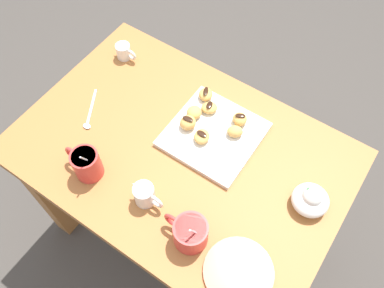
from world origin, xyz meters
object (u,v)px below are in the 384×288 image
(coffee_mug_red_left, at_px, (190,232))
(cream_pitcher_white, at_px, (145,194))
(beignet_4, at_px, (202,137))
(beignet_3, at_px, (240,119))
(ice_cream_bowl, at_px, (311,199))
(beignet_1, at_px, (188,123))
(beignet_2, at_px, (206,94))
(dining_table, at_px, (182,172))
(beignet_6, at_px, (235,132))
(chocolate_sauce_pitcher, at_px, (124,51))
(beignet_5, at_px, (194,112))
(beignet_0, at_px, (209,108))
(saucer_coral_left, at_px, (238,272))
(pastry_plate_square, at_px, (214,134))
(coffee_mug_red_right, at_px, (86,163))

(coffee_mug_red_left, xyz_separation_m, cream_pitcher_white, (0.17, -0.02, -0.01))
(beignet_4, bearing_deg, beignet_3, -117.91)
(ice_cream_bowl, bearing_deg, coffee_mug_red_left, 50.64)
(beignet_1, height_order, beignet_3, beignet_1)
(beignet_2, relative_size, beignet_3, 1.08)
(beignet_1, distance_m, beignet_2, 0.13)
(dining_table, xyz_separation_m, beignet_6, (-0.11, -0.14, 0.17))
(chocolate_sauce_pitcher, xyz_separation_m, beignet_1, (-0.37, 0.13, 0.00))
(dining_table, distance_m, beignet_5, 0.22)
(beignet_5, bearing_deg, beignet_3, -156.44)
(dining_table, relative_size, beignet_0, 19.61)
(cream_pitcher_white, bearing_deg, beignet_2, -81.99)
(cream_pitcher_white, bearing_deg, beignet_5, -81.66)
(beignet_2, bearing_deg, chocolate_sauce_pitcher, -0.17)
(beignet_2, relative_size, beignet_4, 0.94)
(beignet_4, bearing_deg, cream_pitcher_white, 84.68)
(saucer_coral_left, height_order, beignet_5, beignet_5)
(beignet_0, bearing_deg, pastry_plate_square, 132.42)
(dining_table, xyz_separation_m, coffee_mug_red_right, (0.19, 0.21, 0.19))
(beignet_0, bearing_deg, dining_table, 91.83)
(pastry_plate_square, height_order, beignet_2, beignet_2)
(coffee_mug_red_left, bearing_deg, chocolate_sauce_pitcher, -36.33)
(dining_table, height_order, cream_pitcher_white, cream_pitcher_white)
(coffee_mug_red_left, xyz_separation_m, beignet_2, (0.23, -0.42, -0.02))
(dining_table, height_order, saucer_coral_left, saucer_coral_left)
(saucer_coral_left, distance_m, beignet_3, 0.47)
(coffee_mug_red_left, distance_m, chocolate_sauce_pitcher, 0.71)
(beignet_2, bearing_deg, pastry_plate_square, 133.62)
(chocolate_sauce_pitcher, distance_m, saucer_coral_left, 0.85)
(ice_cream_bowl, distance_m, chocolate_sauce_pitcher, 0.81)
(dining_table, xyz_separation_m, coffee_mug_red_left, (-0.18, 0.21, 0.19))
(dining_table, distance_m, beignet_0, 0.24)
(pastry_plate_square, relative_size, beignet_4, 4.94)
(coffee_mug_red_right, distance_m, beignet_0, 0.42)
(coffee_mug_red_right, xyz_separation_m, beignet_5, (-0.15, -0.34, -0.02))
(cream_pitcher_white, relative_size, beignet_4, 1.88)
(chocolate_sauce_pitcher, distance_m, beignet_0, 0.39)
(coffee_mug_red_right, height_order, beignet_6, coffee_mug_red_right)
(saucer_coral_left, bearing_deg, beignet_3, -59.42)
(beignet_0, relative_size, beignet_6, 1.05)
(dining_table, xyz_separation_m, chocolate_sauce_pitcher, (0.39, -0.21, 0.17))
(beignet_4, relative_size, beignet_6, 1.12)
(cream_pitcher_white, height_order, beignet_4, cream_pitcher_white)
(beignet_1, bearing_deg, pastry_plate_square, -163.68)
(beignet_2, bearing_deg, beignet_0, 135.56)
(saucer_coral_left, bearing_deg, coffee_mug_red_left, -1.83)
(saucer_coral_left, bearing_deg, chocolate_sauce_pitcher, -30.30)
(ice_cream_bowl, height_order, beignet_3, ice_cream_bowl)
(beignet_0, xyz_separation_m, beignet_3, (-0.10, -0.02, 0.00))
(cream_pitcher_white, distance_m, beignet_1, 0.27)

